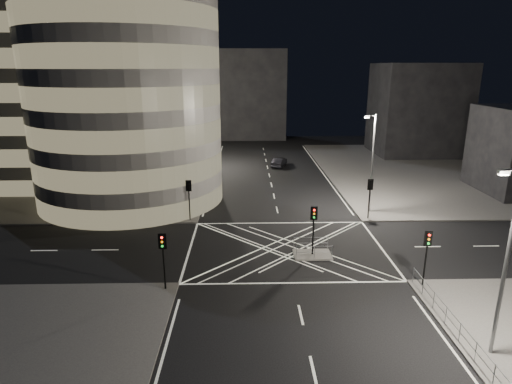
{
  "coord_description": "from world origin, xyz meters",
  "views": [
    {
      "loc": [
        -3.31,
        -32.88,
        14.57
      ],
      "look_at": [
        -2.32,
        6.54,
        3.0
      ],
      "focal_mm": 30.0,
      "sensor_mm": 36.0,
      "label": 1
    }
  ],
  "objects_px": {
    "traffic_signal_fr": "(370,191)",
    "street_lamp_right_near": "(506,258)",
    "traffic_signal_nr": "(427,248)",
    "street_lamp_left_near": "(188,155)",
    "traffic_signal_island": "(314,221)",
    "traffic_signal_fl": "(189,193)",
    "traffic_signal_nl": "(163,251)",
    "street_lamp_left_far": "(204,131)",
    "sedan": "(279,162)",
    "central_island": "(312,255)",
    "street_lamp_right_far": "(372,160)"
  },
  "relations": [
    {
      "from": "street_lamp_right_far",
      "to": "traffic_signal_nl",
      "type": "bearing_deg",
      "value": -139.09
    },
    {
      "from": "traffic_signal_fl",
      "to": "sedan",
      "type": "bearing_deg",
      "value": 65.77
    },
    {
      "from": "central_island",
      "to": "sedan",
      "type": "height_order",
      "value": "sedan"
    },
    {
      "from": "street_lamp_right_far",
      "to": "street_lamp_right_near",
      "type": "height_order",
      "value": "same"
    },
    {
      "from": "traffic_signal_nr",
      "to": "street_lamp_left_far",
      "type": "distance_m",
      "value": 41.15
    },
    {
      "from": "traffic_signal_fl",
      "to": "street_lamp_left_near",
      "type": "xyz_separation_m",
      "value": [
        -0.64,
        5.2,
        2.63
      ]
    },
    {
      "from": "sedan",
      "to": "street_lamp_right_far",
      "type": "bearing_deg",
      "value": 127.49
    },
    {
      "from": "central_island",
      "to": "traffic_signal_nr",
      "type": "distance_m",
      "value": 9.08
    },
    {
      "from": "traffic_signal_nr",
      "to": "street_lamp_right_near",
      "type": "bearing_deg",
      "value": -84.96
    },
    {
      "from": "traffic_signal_island",
      "to": "traffic_signal_fr",
      "type": "bearing_deg",
      "value": 50.67
    },
    {
      "from": "traffic_signal_fl",
      "to": "sedan",
      "type": "height_order",
      "value": "traffic_signal_fl"
    },
    {
      "from": "street_lamp_right_far",
      "to": "sedan",
      "type": "distance_m",
      "value": 23.12
    },
    {
      "from": "traffic_signal_nr",
      "to": "street_lamp_left_near",
      "type": "bearing_deg",
      "value": 134.13
    },
    {
      "from": "traffic_signal_island",
      "to": "street_lamp_right_near",
      "type": "bearing_deg",
      "value": -59.25
    },
    {
      "from": "traffic_signal_nl",
      "to": "street_lamp_right_far",
      "type": "relative_size",
      "value": 0.4
    },
    {
      "from": "traffic_signal_island",
      "to": "street_lamp_right_far",
      "type": "bearing_deg",
      "value": 54.7
    },
    {
      "from": "traffic_signal_fl",
      "to": "street_lamp_right_near",
      "type": "distance_m",
      "value": 27.79
    },
    {
      "from": "traffic_signal_nl",
      "to": "street_lamp_right_near",
      "type": "xyz_separation_m",
      "value": [
        18.24,
        -7.2,
        2.63
      ]
    },
    {
      "from": "traffic_signal_nl",
      "to": "traffic_signal_nr",
      "type": "xyz_separation_m",
      "value": [
        17.6,
        0.0,
        0.0
      ]
    },
    {
      "from": "street_lamp_right_far",
      "to": "sedan",
      "type": "relative_size",
      "value": 2.26
    },
    {
      "from": "traffic_signal_island",
      "to": "sedan",
      "type": "relative_size",
      "value": 0.9
    },
    {
      "from": "central_island",
      "to": "traffic_signal_nr",
      "type": "height_order",
      "value": "traffic_signal_nr"
    },
    {
      "from": "traffic_signal_fr",
      "to": "street_lamp_right_near",
      "type": "xyz_separation_m",
      "value": [
        0.64,
        -20.8,
        2.63
      ]
    },
    {
      "from": "traffic_signal_fl",
      "to": "sedan",
      "type": "distance_m",
      "value": 25.83
    },
    {
      "from": "traffic_signal_fl",
      "to": "street_lamp_right_near",
      "type": "height_order",
      "value": "street_lamp_right_near"
    },
    {
      "from": "central_island",
      "to": "traffic_signal_fl",
      "type": "xyz_separation_m",
      "value": [
        -10.8,
        8.3,
        2.84
      ]
    },
    {
      "from": "traffic_signal_fr",
      "to": "sedan",
      "type": "bearing_deg",
      "value": 106.69
    },
    {
      "from": "traffic_signal_fl",
      "to": "street_lamp_left_far",
      "type": "distance_m",
      "value": 23.36
    },
    {
      "from": "street_lamp_left_near",
      "to": "street_lamp_right_far",
      "type": "height_order",
      "value": "same"
    },
    {
      "from": "street_lamp_left_near",
      "to": "street_lamp_right_near",
      "type": "height_order",
      "value": "same"
    },
    {
      "from": "central_island",
      "to": "traffic_signal_island",
      "type": "bearing_deg",
      "value": 0.0
    },
    {
      "from": "traffic_signal_island",
      "to": "traffic_signal_nr",
      "type": "bearing_deg",
      "value": -37.93
    },
    {
      "from": "street_lamp_left_far",
      "to": "street_lamp_right_near",
      "type": "relative_size",
      "value": 1.0
    },
    {
      "from": "traffic_signal_nr",
      "to": "street_lamp_left_far",
      "type": "bearing_deg",
      "value": 116.36
    },
    {
      "from": "traffic_signal_fl",
      "to": "traffic_signal_nr",
      "type": "xyz_separation_m",
      "value": [
        17.6,
        -13.6,
        0.0
      ]
    },
    {
      "from": "traffic_signal_fl",
      "to": "street_lamp_right_near",
      "type": "bearing_deg",
      "value": -48.76
    },
    {
      "from": "central_island",
      "to": "street_lamp_right_near",
      "type": "bearing_deg",
      "value": -59.25
    },
    {
      "from": "traffic_signal_nl",
      "to": "sedan",
      "type": "height_order",
      "value": "traffic_signal_nl"
    },
    {
      "from": "traffic_signal_fr",
      "to": "street_lamp_left_near",
      "type": "xyz_separation_m",
      "value": [
        -18.24,
        5.2,
        2.63
      ]
    },
    {
      "from": "street_lamp_left_near",
      "to": "traffic_signal_island",
      "type": "bearing_deg",
      "value": -49.73
    },
    {
      "from": "street_lamp_right_near",
      "to": "sedan",
      "type": "distance_m",
      "value": 45.19
    },
    {
      "from": "traffic_signal_nr",
      "to": "sedan",
      "type": "distance_m",
      "value": 37.8
    },
    {
      "from": "street_lamp_left_near",
      "to": "central_island",
      "type": "bearing_deg",
      "value": -49.73
    },
    {
      "from": "central_island",
      "to": "street_lamp_left_far",
      "type": "xyz_separation_m",
      "value": [
        -11.44,
        31.5,
        5.47
      ]
    },
    {
      "from": "street_lamp_left_far",
      "to": "street_lamp_left_near",
      "type": "bearing_deg",
      "value": -90.0
    },
    {
      "from": "traffic_signal_fl",
      "to": "traffic_signal_island",
      "type": "relative_size",
      "value": 1.0
    },
    {
      "from": "traffic_signal_nr",
      "to": "street_lamp_left_far",
      "type": "relative_size",
      "value": 0.4
    },
    {
      "from": "traffic_signal_nr",
      "to": "street_lamp_left_near",
      "type": "height_order",
      "value": "street_lamp_left_near"
    },
    {
      "from": "street_lamp_left_far",
      "to": "traffic_signal_fl",
      "type": "bearing_deg",
      "value": -88.43
    },
    {
      "from": "central_island",
      "to": "street_lamp_left_near",
      "type": "height_order",
      "value": "street_lamp_left_near"
    }
  ]
}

